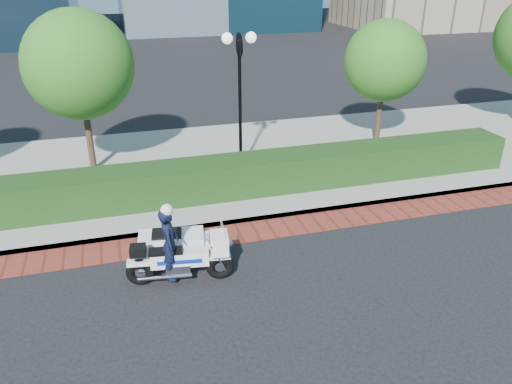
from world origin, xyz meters
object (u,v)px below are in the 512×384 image
object	(u,v)px
tree_c	(385,61)
police_motorcycle	(175,248)
lamppost	(240,81)
tree_b	(79,65)

from	to	relation	value
tree_c	police_motorcycle	xyz separation A→B (m)	(-8.24, -6.30, -2.42)
lamppost	tree_b	size ratio (longest dim) A/B	0.86
tree_b	police_motorcycle	distance (m)	7.11
tree_c	police_motorcycle	world-z (taller)	tree_c
lamppost	tree_b	world-z (taller)	tree_b
tree_b	police_motorcycle	world-z (taller)	tree_b
lamppost	police_motorcycle	xyz separation A→B (m)	(-2.74, -5.00, -2.33)
lamppost	police_motorcycle	bearing A→B (deg)	-118.75
police_motorcycle	lamppost	bearing A→B (deg)	69.53
tree_c	lamppost	bearing A→B (deg)	-166.70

